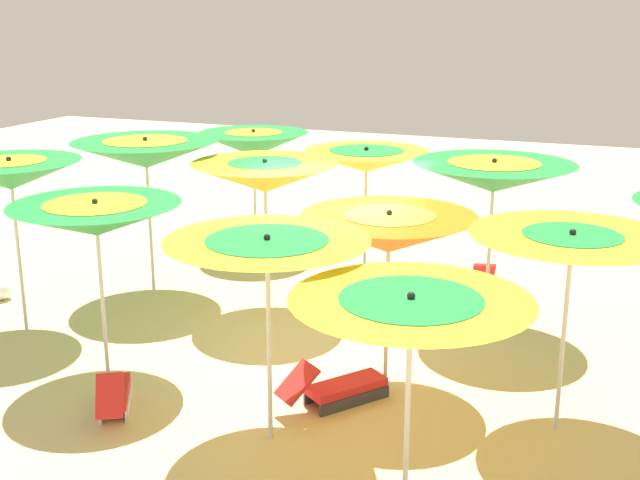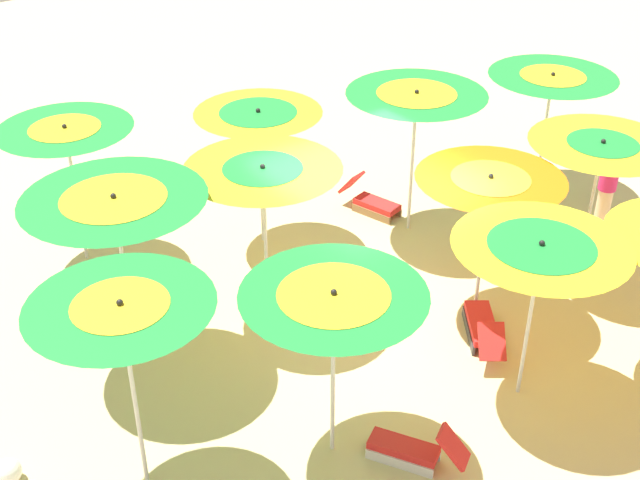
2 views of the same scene
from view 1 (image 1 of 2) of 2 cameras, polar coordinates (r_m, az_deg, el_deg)
The scene contains 16 objects.
ground at distance 11.23m, azimuth -0.13°, elevation -7.47°, with size 37.80×37.80×0.04m, color beige.
beach_umbrella_1 at distance 11.34m, azimuth 12.05°, elevation 4.35°, with size 2.22×2.22×2.49m.
beach_umbrella_2 at distance 12.96m, azimuth 3.25°, elevation 5.56°, with size 1.97×1.97×2.34m.
beach_umbrella_3 at distance 15.05m, azimuth -4.67°, elevation 6.73°, with size 2.01×2.01×2.32m.
beach_umbrella_4 at distance 8.75m, azimuth 17.18°, elevation -0.64°, with size 2.12×2.12×2.28m.
beach_umbrella_5 at distance 9.34m, azimuth 4.83°, elevation 0.50°, with size 2.02×2.02×2.24m.
beach_umbrella_6 at distance 11.81m, azimuth -3.87°, elevation 4.43°, with size 2.14×2.14×2.37m.
beach_umbrella_7 at distance 12.84m, azimuth -12.09°, elevation 5.93°, with size 2.26×2.26×2.55m.
beach_umbrella_8 at distance 6.90m, azimuth 6.35°, elevation -5.34°, with size 2.08×2.08×2.17m.
beach_umbrella_9 at distance 8.18m, azimuth -3.71°, elevation -1.07°, with size 2.09×2.09×2.28m.
beach_umbrella_10 at distance 9.97m, azimuth -15.40°, elevation 1.44°, with size 2.03×2.03×2.29m.
beach_umbrella_11 at distance 11.80m, azimuth -20.86°, elevation 4.29°, with size 1.91×1.91×2.52m.
lounger_0 at distance 9.71m, azimuth -14.19°, elevation -10.46°, with size 1.16×0.85×0.63m.
lounger_1 at distance 12.66m, azimuth 11.47°, elevation -3.90°, with size 1.19×0.64×0.64m.
lounger_2 at distance 9.61m, azimuth 1.29°, elevation -10.24°, with size 1.32×1.11×0.59m.
beach_ball at distance 13.81m, azimuth -21.41°, elevation -3.30°, with size 0.31×0.31×0.31m, color white.
Camera 1 is at (9.59, 3.77, 4.44)m, focal length 45.72 mm.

